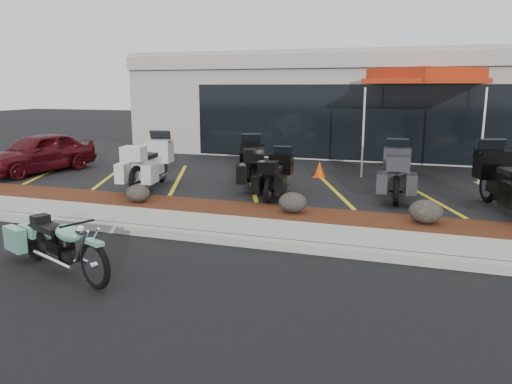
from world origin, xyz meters
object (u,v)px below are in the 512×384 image
(hero_cruiser, at_px, (95,258))
(traffic_cone, at_px, (319,169))
(touring_white, at_px, (161,156))
(popup_canopy, at_px, (425,78))
(parked_car, at_px, (38,153))

(hero_cruiser, xyz_separation_m, traffic_cone, (1.28, 8.72, -0.07))
(touring_white, bearing_deg, hero_cruiser, -167.73)
(touring_white, height_order, popup_canopy, popup_canopy)
(hero_cruiser, distance_m, popup_canopy, 11.61)
(touring_white, distance_m, popup_canopy, 8.07)
(parked_car, bearing_deg, touring_white, 9.46)
(parked_car, height_order, popup_canopy, popup_canopy)
(parked_car, bearing_deg, popup_canopy, 31.11)
(hero_cruiser, height_order, traffic_cone, hero_cruiser)
(traffic_cone, bearing_deg, hero_cruiser, -98.33)
(touring_white, relative_size, parked_car, 0.68)
(touring_white, xyz_separation_m, parked_car, (-4.30, 0.16, -0.10))
(parked_car, distance_m, popup_canopy, 11.83)
(hero_cruiser, height_order, popup_canopy, popup_canopy)
(traffic_cone, xyz_separation_m, popup_canopy, (2.72, 1.88, 2.59))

